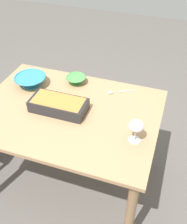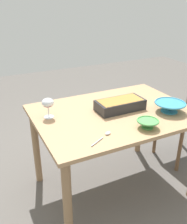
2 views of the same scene
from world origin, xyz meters
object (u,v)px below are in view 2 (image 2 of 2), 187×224
(mixing_bowl, at_px, (148,123))
(small_bowl, at_px, (170,106))
(casserole_dish, at_px, (120,104))
(serving_spoon, at_px, (105,136))
(wine_glass, at_px, (48,104))
(dining_table, at_px, (114,124))

(mixing_bowl, xyz_separation_m, small_bowl, (-0.31, -0.14, 0.01))
(casserole_dish, distance_m, mixing_bowl, 0.34)
(small_bowl, bearing_deg, mixing_bowl, 23.68)
(casserole_dish, bearing_deg, serving_spoon, 45.72)
(casserole_dish, bearing_deg, wine_glass, -11.85)
(mixing_bowl, relative_size, small_bowl, 0.64)
(dining_table, bearing_deg, serving_spoon, 50.26)
(dining_table, xyz_separation_m, serving_spoon, (0.25, 0.30, 0.12))
(dining_table, height_order, serving_spoon, serving_spoon)
(dining_table, height_order, small_bowl, small_bowl)
(dining_table, distance_m, casserole_dish, 0.17)
(dining_table, xyz_separation_m, small_bowl, (-0.38, 0.19, 0.15))
(dining_table, relative_size, wine_glass, 8.10)
(casserole_dish, bearing_deg, mixing_bowl, 91.86)
(mixing_bowl, bearing_deg, dining_table, -78.23)
(dining_table, distance_m, wine_glass, 0.55)
(small_bowl, relative_size, serving_spoon, 1.25)
(serving_spoon, bearing_deg, mixing_bowl, 175.57)
(wine_glass, bearing_deg, mixing_bowl, 140.78)
(dining_table, distance_m, mixing_bowl, 0.36)
(dining_table, bearing_deg, casserole_dish, -166.20)
(wine_glass, xyz_separation_m, casserole_dish, (-0.55, 0.11, -0.06))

